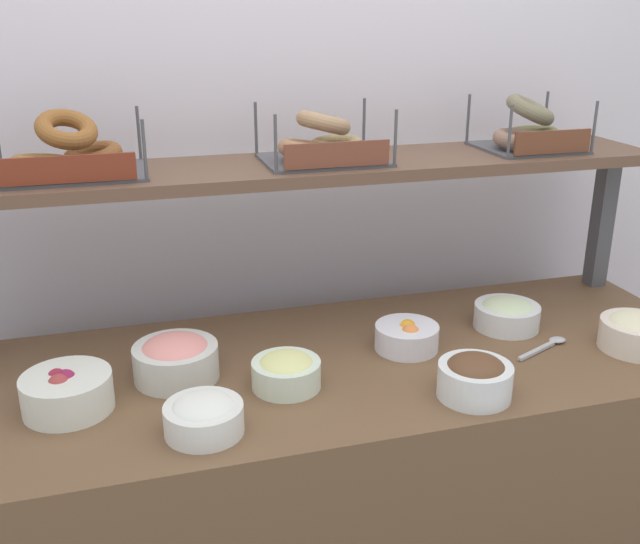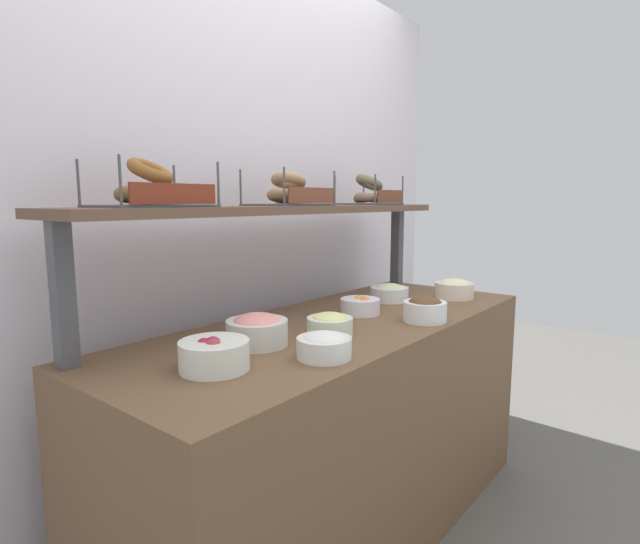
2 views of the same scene
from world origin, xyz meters
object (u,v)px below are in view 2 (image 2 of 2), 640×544
object	(u,v)px
bowl_chocolate_spread	(425,309)
bagel_basket_everything	(289,194)
bowl_egg_salad	(330,324)
bowl_scallion_spread	(389,292)
bowl_beet_salad	(214,354)
bagel_basket_poppy	(369,195)
serving_spoon_near_plate	(421,302)
bowl_potato_salad	(454,288)
bowl_cream_cheese	(324,345)
bowl_lox_spread	(257,329)
bowl_fruit_salad	(360,306)
bagel_basket_cinnamon_raisin	(151,191)

from	to	relation	value
bowl_chocolate_spread	bagel_basket_everything	distance (m)	0.69
bowl_egg_salad	bowl_scallion_spread	xyz separation A→B (m)	(0.64, 0.15, 0.00)
bowl_beet_salad	bagel_basket_poppy	bearing A→B (deg)	14.65
serving_spoon_near_plate	bagel_basket_everything	world-z (taller)	bagel_basket_everything
bowl_chocolate_spread	bagel_basket_poppy	world-z (taller)	bagel_basket_poppy
bowl_potato_salad	bowl_cream_cheese	size ratio (longest dim) A/B	1.12
bowl_cream_cheese	bowl_beet_salad	bearing A→B (deg)	147.64
bowl_lox_spread	bowl_egg_salad	world-z (taller)	bowl_lox_spread
bowl_fruit_salad	bowl_chocolate_spread	size ratio (longest dim) A/B	0.98
bowl_beet_salad	bowl_chocolate_spread	bearing A→B (deg)	-12.47
bowl_potato_salad	bagel_basket_everything	distance (m)	0.91
bowl_beet_salad	serving_spoon_near_plate	size ratio (longest dim) A/B	1.11
bowl_potato_salad	bagel_basket_everything	size ratio (longest dim) A/B	0.58
bowl_beet_salad	bagel_basket_everything	size ratio (longest dim) A/B	0.61
bowl_cream_cheese	bowl_chocolate_spread	bearing A→B (deg)	-2.01
bowl_chocolate_spread	bowl_egg_salad	world-z (taller)	bowl_chocolate_spread
bowl_beet_salad	bagel_basket_poppy	size ratio (longest dim) A/B	0.68
bagel_basket_cinnamon_raisin	bagel_basket_poppy	world-z (taller)	bagel_basket_cinnamon_raisin
bowl_fruit_salad	bowl_egg_salad	size ratio (longest dim) A/B	1.02
bowl_scallion_spread	bagel_basket_poppy	size ratio (longest dim) A/B	0.62
serving_spoon_near_plate	bowl_scallion_spread	bearing A→B (deg)	105.90
bowl_scallion_spread	bagel_basket_cinnamon_raisin	world-z (taller)	bagel_basket_cinnamon_raisin
bowl_lox_spread	serving_spoon_near_plate	world-z (taller)	bowl_lox_spread
bowl_beet_salad	bowl_cream_cheese	world-z (taller)	bowl_beet_salad
bowl_fruit_salad	bagel_basket_poppy	bearing A→B (deg)	29.85
bagel_basket_everything	bowl_beet_salad	bearing A→B (deg)	-153.99
bagel_basket_poppy	bowl_scallion_spread	bearing A→B (deg)	-124.02
bagel_basket_cinnamon_raisin	bagel_basket_everything	size ratio (longest dim) A/B	1.10
serving_spoon_near_plate	bowl_cream_cheese	bearing A→B (deg)	-170.58
bagel_basket_everything	bagel_basket_cinnamon_raisin	bearing A→B (deg)	179.51
bowl_lox_spread	bowl_scallion_spread	bearing A→B (deg)	2.65
bowl_lox_spread	bagel_basket_cinnamon_raisin	distance (m)	0.53
bowl_fruit_salad	serving_spoon_near_plate	bearing A→B (deg)	-14.93
bowl_beet_salad	bagel_basket_cinnamon_raisin	distance (m)	0.55
bowl_beet_salad	bowl_chocolate_spread	distance (m)	0.87
bowl_scallion_spread	bowl_chocolate_spread	bearing A→B (deg)	-129.63
serving_spoon_near_plate	bowl_egg_salad	bearing A→B (deg)	-179.07
bowl_lox_spread	bagel_basket_poppy	size ratio (longest dim) A/B	0.70
bowl_lox_spread	bowl_cream_cheese	world-z (taller)	bowl_lox_spread
bowl_lox_spread	bowl_beet_salad	xyz separation A→B (m)	(-0.23, -0.08, -0.01)
bowl_cream_cheese	bagel_basket_everything	distance (m)	0.76
bowl_egg_salad	bagel_basket_poppy	size ratio (longest dim) A/B	0.56
bagel_basket_cinnamon_raisin	bagel_basket_poppy	distance (m)	1.20
bowl_beet_salad	bowl_egg_salad	distance (m)	0.47
bowl_beet_salad	bowl_egg_salad	size ratio (longest dim) A/B	1.22
serving_spoon_near_plate	bagel_basket_cinnamon_raisin	size ratio (longest dim) A/B	0.50
bowl_lox_spread	bagel_basket_poppy	xyz separation A→B (m)	(1.01, 0.25, 0.43)
bowl_lox_spread	bagel_basket_cinnamon_raisin	xyz separation A→B (m)	(-0.19, 0.25, 0.43)
bowl_fruit_salad	bowl_potato_salad	size ratio (longest dim) A/B	0.89
bowl_beet_salad	bagel_basket_everything	world-z (taller)	bagel_basket_everything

